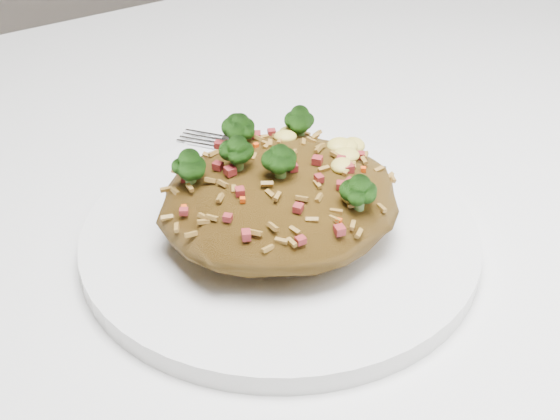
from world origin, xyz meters
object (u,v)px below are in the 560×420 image
object	(u,v)px
fork	(290,154)
dining_table	(286,281)
plate	(280,237)
fried_rice	(279,189)

from	to	relation	value
fork	dining_table	bearing A→B (deg)	-78.45
plate	fried_rice	xyz separation A→B (m)	(-0.00, 0.00, 0.04)
fried_rice	fork	bearing A→B (deg)	52.95
dining_table	plate	xyz separation A→B (m)	(-0.04, -0.06, 0.10)
plate	fork	world-z (taller)	fork
dining_table	fried_rice	bearing A→B (deg)	-126.33
dining_table	fork	world-z (taller)	fork
plate	fried_rice	bearing A→B (deg)	93.68
dining_table	fork	size ratio (longest dim) A/B	8.87
fried_rice	fork	world-z (taller)	fried_rice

